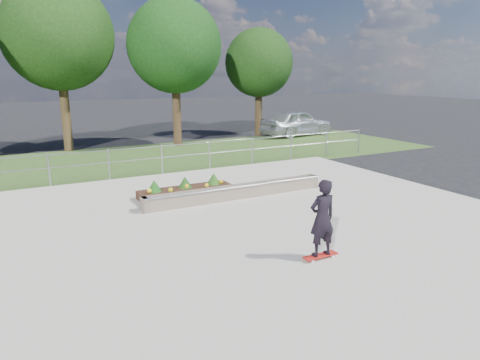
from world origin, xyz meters
name	(u,v)px	position (x,y,z in m)	size (l,w,h in m)	color
ground	(262,239)	(0.00, 0.00, 0.00)	(120.00, 120.00, 0.00)	black
grass_verge	(139,160)	(0.00, 11.00, 0.01)	(30.00, 8.00, 0.02)	#2F4C1E
concrete_slab	(262,238)	(0.00, 0.00, 0.03)	(15.00, 15.00, 0.06)	#A9A295
fence	(162,156)	(0.00, 7.50, 0.77)	(20.06, 0.06, 1.20)	gray
tree_mid_left	(58,36)	(-2.50, 15.00, 5.61)	(5.25, 5.25, 8.25)	#372716
tree_mid_right	(175,46)	(3.00, 14.00, 5.23)	(4.90, 4.90, 7.70)	#342115
tree_far_right	(259,63)	(9.00, 15.50, 4.48)	(4.20, 4.20, 6.60)	black
grind_ledge	(237,192)	(1.00, 3.19, 0.26)	(6.00, 0.44, 0.43)	#67594C
planter_bed	(188,191)	(-0.30, 4.06, 0.24)	(3.00, 1.20, 0.61)	black
skateboarder	(322,218)	(0.44, -1.62, 0.95)	(0.80, 0.41, 1.71)	silver
parked_car	(297,123)	(11.01, 14.12, 0.83)	(1.96, 4.88, 1.66)	#ACB2B6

